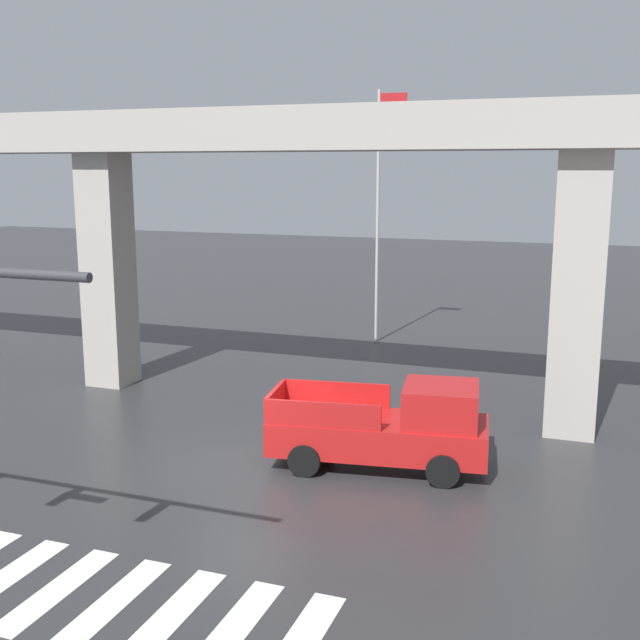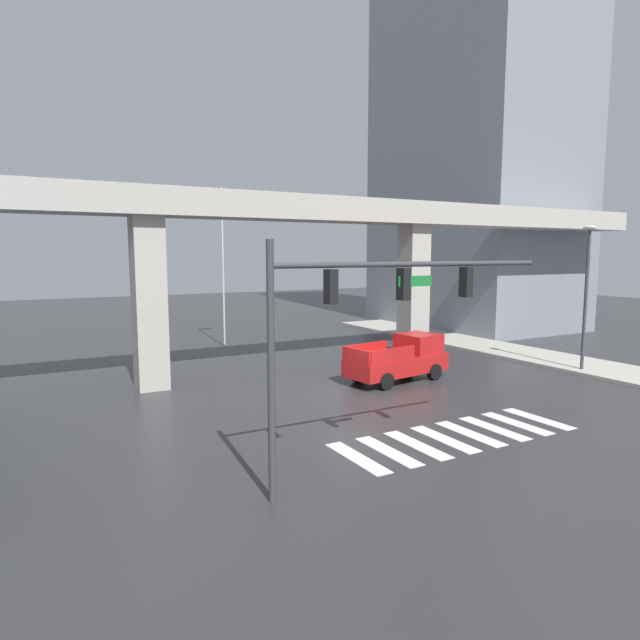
{
  "view_description": "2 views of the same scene",
  "coord_description": "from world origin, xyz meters",
  "px_view_note": "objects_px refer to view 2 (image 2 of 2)",
  "views": [
    {
      "loc": [
        7.72,
        -15.76,
        7.02
      ],
      "look_at": [
        0.82,
        3.21,
        3.04
      ],
      "focal_mm": 43.72,
      "sensor_mm": 36.0,
      "label": 1
    },
    {
      "loc": [
        -12.22,
        -18.75,
        5.88
      ],
      "look_at": [
        0.5,
        3.97,
        2.71
      ],
      "focal_mm": 30.71,
      "sensor_mm": 36.0,
      "label": 2
    }
  ],
  "objects_px": {
    "traffic_signal_mast": "(367,306)",
    "flagpole": "(224,255)",
    "street_lamp_near_corner": "(587,281)",
    "pickup_truck": "(401,359)"
  },
  "relations": [
    {
      "from": "traffic_signal_mast",
      "to": "flagpole",
      "type": "distance_m",
      "value": 21.89
    },
    {
      "from": "traffic_signal_mast",
      "to": "flagpole",
      "type": "xyz_separation_m",
      "value": [
        3.83,
        21.51,
        1.22
      ]
    },
    {
      "from": "street_lamp_near_corner",
      "to": "flagpole",
      "type": "xyz_separation_m",
      "value": [
        -12.93,
        15.91,
        1.21
      ]
    },
    {
      "from": "pickup_truck",
      "to": "traffic_signal_mast",
      "type": "xyz_separation_m",
      "value": [
        -7.79,
        -8.59,
        3.56
      ]
    },
    {
      "from": "pickup_truck",
      "to": "flagpole",
      "type": "distance_m",
      "value": 14.34
    },
    {
      "from": "traffic_signal_mast",
      "to": "flagpole",
      "type": "bearing_deg",
      "value": 79.91
    },
    {
      "from": "pickup_truck",
      "to": "traffic_signal_mast",
      "type": "height_order",
      "value": "traffic_signal_mast"
    },
    {
      "from": "pickup_truck",
      "to": "street_lamp_near_corner",
      "type": "relative_size",
      "value": 0.74
    },
    {
      "from": "street_lamp_near_corner",
      "to": "pickup_truck",
      "type": "bearing_deg",
      "value": 161.58
    },
    {
      "from": "pickup_truck",
      "to": "street_lamp_near_corner",
      "type": "height_order",
      "value": "street_lamp_near_corner"
    }
  ]
}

